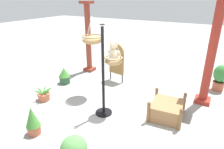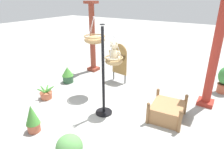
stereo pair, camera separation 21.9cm
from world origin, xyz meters
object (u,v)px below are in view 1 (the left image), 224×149
(greenhouse_pillar_left, at_px, (88,39))
(potted_plant_small_succulent, at_px, (44,96))
(hanging_basket_with_teddy, at_px, (113,60))
(display_sign_board, at_px, (116,60))
(potted_plant_fern_front, at_px, (33,121))
(teddy_bear, at_px, (114,52))
(greenhouse_pillar_right, at_px, (212,53))
(wooden_planter_box, at_px, (167,109))
(potted_plant_bushy_green, at_px, (64,75))
(display_pole_central, at_px, (103,89))
(potted_plant_tall_leafy, at_px, (220,77))
(hanging_basket_left_high, at_px, (92,39))

(greenhouse_pillar_left, xyz_separation_m, potted_plant_small_succulent, (0.27, -2.71, -1.18))
(hanging_basket_with_teddy, relative_size, display_sign_board, 0.52)
(greenhouse_pillar_left, relative_size, potted_plant_fern_front, 3.99)
(teddy_bear, height_order, greenhouse_pillar_left, greenhouse_pillar_left)
(greenhouse_pillar_right, bearing_deg, wooden_planter_box, -119.43)
(greenhouse_pillar_right, height_order, potted_plant_bushy_green, greenhouse_pillar_right)
(hanging_basket_with_teddy, xyz_separation_m, potted_plant_bushy_green, (-2.38, 0.71, -1.13))
(display_pole_central, bearing_deg, potted_plant_tall_leafy, 50.03)
(greenhouse_pillar_right, relative_size, potted_plant_small_succulent, 6.30)
(greenhouse_pillar_right, distance_m, display_sign_board, 3.00)
(teddy_bear, height_order, greenhouse_pillar_right, greenhouse_pillar_right)
(teddy_bear, distance_m, display_sign_board, 2.12)
(greenhouse_pillar_left, xyz_separation_m, potted_plant_fern_front, (1.28, -3.93, -0.97))
(greenhouse_pillar_left, distance_m, wooden_planter_box, 4.25)
(greenhouse_pillar_right, relative_size, wooden_planter_box, 3.07)
(display_sign_board, bearing_deg, potted_plant_bushy_green, -144.80)
(wooden_planter_box, height_order, potted_plant_small_succulent, wooden_planter_box)
(hanging_basket_left_high, xyz_separation_m, wooden_planter_box, (2.35, -0.16, -1.53))
(wooden_planter_box, bearing_deg, potted_plant_small_succulent, -164.70)
(display_pole_central, relative_size, hanging_basket_left_high, 3.06)
(potted_plant_tall_leafy, relative_size, potted_plant_small_succulent, 1.78)
(teddy_bear, xyz_separation_m, potted_plant_small_succulent, (-2.09, -0.55, -1.50))
(hanging_basket_with_teddy, height_order, wooden_planter_box, hanging_basket_with_teddy)
(hanging_basket_left_high, xyz_separation_m, display_sign_board, (0.14, 1.21, -0.92))
(display_pole_central, relative_size, wooden_planter_box, 2.33)
(hanging_basket_left_high, relative_size, potted_plant_bushy_green, 1.31)
(potted_plant_tall_leafy, bearing_deg, wooden_planter_box, -114.03)
(display_pole_central, relative_size, potted_plant_bushy_green, 4.01)
(potted_plant_bushy_green, height_order, potted_plant_small_succulent, potted_plant_bushy_green)
(hanging_basket_with_teddy, distance_m, greenhouse_pillar_right, 2.67)
(greenhouse_pillar_left, bearing_deg, potted_plant_fern_front, -71.93)
(greenhouse_pillar_left, bearing_deg, display_sign_board, -15.44)
(hanging_basket_with_teddy, bearing_deg, display_sign_board, 116.04)
(teddy_bear, bearing_deg, display_sign_board, 116.33)
(potted_plant_bushy_green, distance_m, potted_plant_small_succulent, 1.28)
(greenhouse_pillar_left, height_order, potted_plant_fern_front, greenhouse_pillar_left)
(greenhouse_pillar_left, height_order, display_sign_board, greenhouse_pillar_left)
(wooden_planter_box, bearing_deg, display_pole_central, -156.02)
(teddy_bear, height_order, potted_plant_bushy_green, teddy_bear)
(potted_plant_small_succulent, height_order, display_sign_board, display_sign_board)
(display_pole_central, xyz_separation_m, display_sign_board, (-0.72, 2.03, 0.11))
(greenhouse_pillar_right, height_order, wooden_planter_box, greenhouse_pillar_right)
(greenhouse_pillar_left, relative_size, greenhouse_pillar_right, 0.89)
(potted_plant_tall_leafy, bearing_deg, teddy_bear, -130.92)
(greenhouse_pillar_left, relative_size, display_sign_board, 1.97)
(hanging_basket_with_teddy, xyz_separation_m, display_sign_board, (-0.87, 1.78, -0.61))
(display_pole_central, bearing_deg, teddy_bear, 61.23)
(greenhouse_pillar_right, relative_size, potted_plant_fern_front, 4.48)
(potted_plant_small_succulent, bearing_deg, hanging_basket_with_teddy, 14.13)
(wooden_planter_box, relative_size, potted_plant_bushy_green, 1.72)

